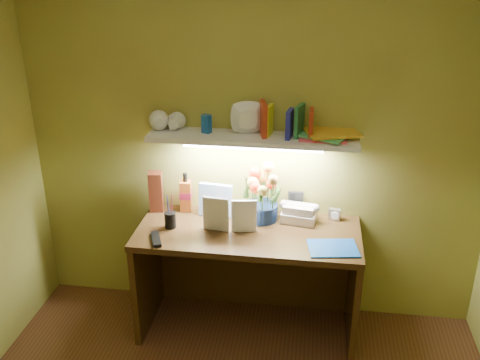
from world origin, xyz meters
name	(u,v)px	position (x,y,z in m)	size (l,w,h in m)	color
desk	(248,281)	(0.00, 1.20, 0.38)	(1.40, 0.60, 0.75)	#37210F
flower_bouquet	(262,193)	(0.07, 1.37, 0.94)	(0.24, 0.24, 0.37)	#0E1E3E
telephone	(299,212)	(0.31, 1.38, 0.82)	(0.22, 0.16, 0.13)	silver
desk_clock	(335,214)	(0.54, 1.43, 0.79)	(0.08, 0.04, 0.08)	#BABBBF
whisky_bottle	(186,192)	(-0.45, 1.43, 0.88)	(0.07, 0.07, 0.27)	#C35A1E
whisky_box	(156,191)	(-0.65, 1.40, 0.89)	(0.09, 0.09, 0.27)	#5C2312
pen_cup	(170,215)	(-0.49, 1.18, 0.84)	(0.07, 0.07, 0.17)	black
art_card	(215,200)	(-0.24, 1.38, 0.86)	(0.22, 0.04, 0.22)	white
tv_remote	(156,239)	(-0.54, 1.00, 0.76)	(0.05, 0.18, 0.02)	black
blue_folder	(333,248)	(0.52, 1.05, 0.75)	(0.29, 0.21, 0.01)	#1551AA
desk_book_a	(203,212)	(-0.28, 1.19, 0.86)	(0.17, 0.02, 0.23)	beige
desk_book_b	(231,216)	(-0.10, 1.17, 0.86)	(0.16, 0.02, 0.22)	white
wall_shelf	(252,133)	(0.00, 1.38, 1.34)	(1.33, 0.32, 0.24)	white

